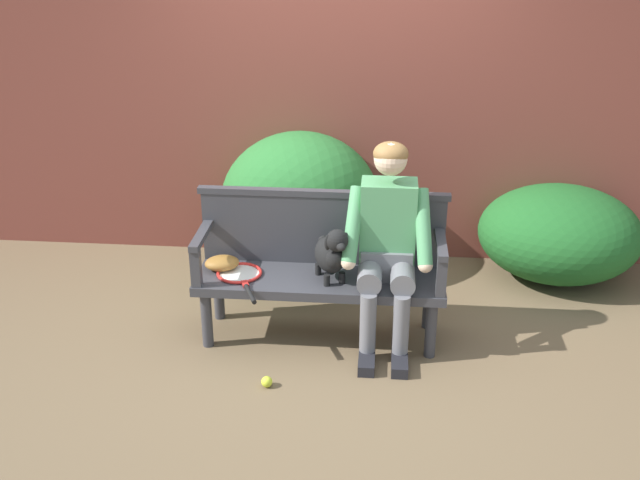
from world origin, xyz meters
name	(u,v)px	position (x,y,z in m)	size (l,w,h in m)	color
ground_plane	(320,336)	(0.00, 0.00, 0.00)	(40.00, 40.00, 0.00)	brown
brick_garden_fence	(337,107)	(0.00, 1.44, 1.16)	(8.00, 0.30, 2.32)	brown
hedge_bush_mid_right	(559,233)	(1.69, 1.03, 0.35)	(1.19, 1.04, 0.70)	#1E5B23
hedge_bush_mid_left	(300,202)	(-0.24, 1.03, 0.53)	(1.19, 1.17, 1.06)	#286B2D
garden_bench	(320,285)	(0.00, 0.00, 0.38)	(1.56, 0.48, 0.44)	#38383D
bench_backrest	(323,226)	(0.00, 0.21, 0.69)	(1.60, 0.06, 0.50)	#38383D
bench_armrest_left_end	(199,249)	(-0.74, -0.09, 0.64)	(0.06, 0.48, 0.28)	#38383D
bench_armrest_right_end	(441,258)	(0.74, -0.09, 0.64)	(0.06, 0.48, 0.28)	#38383D
person_seated	(387,239)	(0.42, -0.01, 0.71)	(0.56, 0.64, 1.31)	black
dog_on_bench	(332,253)	(0.08, -0.06, 0.63)	(0.28, 0.38, 0.38)	black
tennis_racket	(240,275)	(-0.50, -0.05, 0.45)	(0.38, 0.58, 0.03)	red
baseball_glove	(222,263)	(-0.63, 0.04, 0.48)	(0.22, 0.17, 0.09)	#9E6B2D
tennis_ball	(267,382)	(-0.26, -0.60, 0.03)	(0.07, 0.07, 0.07)	#CCDB33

